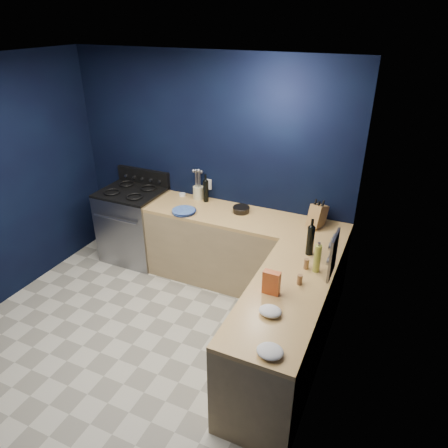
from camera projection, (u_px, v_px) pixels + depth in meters
The scene contains 27 objects.
floor at pixel (132, 345), 4.08m from camera, with size 3.50×3.50×0.02m, color beige.
ceiling at pixel (94, 65), 2.87m from camera, with size 3.50×3.50×0.02m, color silver.
wall_back at pixel (208, 166), 4.90m from camera, with size 3.50×0.02×2.60m, color black.
wall_right at pixel (323, 279), 2.83m from camera, with size 0.02×3.50×2.60m, color black.
cab_back at pixel (243, 252), 4.82m from camera, with size 2.30×0.63×0.86m, color tan.
top_back at pixel (244, 218), 4.61m from camera, with size 2.30×0.63×0.04m, color #9C723E.
cab_right at pixel (282, 335), 3.58m from camera, with size 0.63×1.67×0.86m, color tan.
top_right at pixel (286, 294), 3.37m from camera, with size 0.63×1.67×0.04m, color #9C723E.
gas_range at pixel (134, 226), 5.35m from camera, with size 0.76×0.66×0.92m, color gray.
oven_door at pixel (120, 237), 5.10m from camera, with size 0.59×0.02×0.42m, color black.
cooktop at pixel (131, 192), 5.13m from camera, with size 0.76×0.66×0.03m, color black.
backguard at pixel (144, 176), 5.33m from camera, with size 0.76×0.06×0.20m, color black.
spice_panel at pixel (333, 255), 3.34m from camera, with size 0.02×0.28×0.38m, color gray.
wall_outlet at pixel (208, 184), 4.98m from camera, with size 0.09×0.02×0.13m, color white.
plate_stack at pixel (184, 211), 4.68m from camera, with size 0.27×0.27×0.03m, color #313FAC.
ramekin at pixel (182, 195), 5.11m from camera, with size 0.08×0.08×0.03m, color white.
utensil_crock at pixel (198, 193), 5.00m from camera, with size 0.13×0.13×0.16m, color beige.
wine_bottle_back at pixel (206, 191), 4.91m from camera, with size 0.07×0.07×0.27m, color black.
lemon_basket at pixel (241, 209), 4.68m from camera, with size 0.19×0.19×0.07m, color black.
knife_block at pixel (317, 216), 4.35m from camera, with size 0.13×0.21×0.24m, color olive.
wine_bottle_right at pixel (310, 241), 3.82m from camera, with size 0.07×0.07×0.29m, color black.
oil_bottle at pixel (317, 259), 3.57m from camera, with size 0.06×0.06×0.26m, color #9EA439.
spice_jar_near at pixel (306, 264), 3.64m from camera, with size 0.05×0.05×0.10m, color olive.
spice_jar_far at pixel (300, 280), 3.44m from camera, with size 0.05×0.05×0.09m, color olive.
crouton_bag at pixel (271, 283), 3.30m from camera, with size 0.14×0.07×0.20m, color red.
towel_front at pixel (270, 311), 3.10m from camera, with size 0.18×0.15×0.06m, color white.
towel_end at pixel (270, 351), 2.73m from camera, with size 0.19×0.17×0.06m, color white.
Camera 1 is at (2.10, -2.41, 2.94)m, focal length 32.83 mm.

